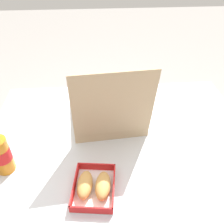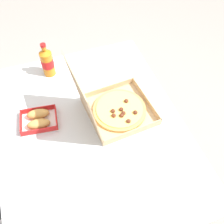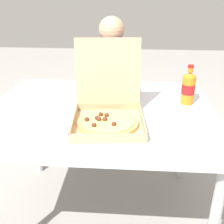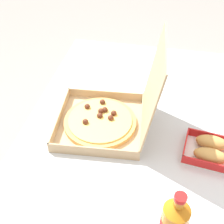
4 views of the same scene
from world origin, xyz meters
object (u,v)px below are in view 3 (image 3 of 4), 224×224
at_px(diner_person, 112,76).
at_px(cola_bottle, 188,88).
at_px(chair, 112,102).
at_px(bread_side_box, 126,90).
at_px(pizza_box_open, 108,113).
at_px(paper_menu, 192,144).

xyz_separation_m(diner_person, cola_bottle, (0.47, -0.66, 0.15)).
relative_size(chair, bread_side_box, 4.01).
xyz_separation_m(chair, cola_bottle, (0.47, -0.60, 0.35)).
relative_size(pizza_box_open, bread_side_box, 2.03).
xyz_separation_m(chair, paper_menu, (0.42, -1.05, 0.26)).
bearing_deg(chair, paper_menu, -68.19).
bearing_deg(bread_side_box, pizza_box_open, -101.06).
distance_m(diner_person, pizza_box_open, 0.93).
height_order(bread_side_box, paper_menu, bread_side_box).
bearing_deg(diner_person, chair, -89.75).
bearing_deg(cola_bottle, pizza_box_open, -147.85).
bearing_deg(bread_side_box, cola_bottle, -19.64).
bearing_deg(chair, diner_person, 90.25).
xyz_separation_m(chair, bread_side_box, (0.12, -0.47, 0.29)).
distance_m(bread_side_box, cola_bottle, 0.38).
bearing_deg(paper_menu, chair, 105.67).
distance_m(pizza_box_open, bread_side_box, 0.40).
distance_m(chair, pizza_box_open, 0.92).
distance_m(diner_person, bread_side_box, 0.55).
bearing_deg(diner_person, paper_menu, -69.22).
relative_size(chair, pizza_box_open, 1.98).
distance_m(diner_person, cola_bottle, 0.82).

